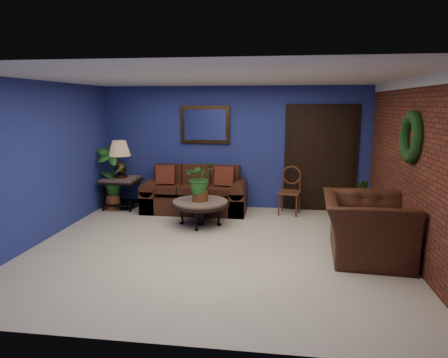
# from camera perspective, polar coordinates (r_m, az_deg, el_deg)

# --- Properties ---
(floor) EXTENTS (5.50, 5.50, 0.00)m
(floor) POSITION_cam_1_polar(r_m,az_deg,el_deg) (6.12, -1.24, -9.80)
(floor) COLOR beige
(floor) RESTS_ON ground
(wall_back) EXTENTS (5.50, 0.04, 2.50)m
(wall_back) POSITION_cam_1_polar(r_m,az_deg,el_deg) (8.26, 1.47, 4.49)
(wall_back) COLOR navy
(wall_back) RESTS_ON ground
(wall_left) EXTENTS (0.04, 5.00, 2.50)m
(wall_left) POSITION_cam_1_polar(r_m,az_deg,el_deg) (6.80, -24.84, 2.16)
(wall_left) COLOR navy
(wall_left) RESTS_ON ground
(wall_right_brick) EXTENTS (0.04, 5.00, 2.50)m
(wall_right_brick) POSITION_cam_1_polar(r_m,az_deg,el_deg) (6.02, 25.54, 1.11)
(wall_right_brick) COLOR brown
(wall_right_brick) RESTS_ON ground
(ceiling) EXTENTS (5.50, 5.00, 0.02)m
(ceiling) POSITION_cam_1_polar(r_m,az_deg,el_deg) (5.74, -1.34, 14.26)
(ceiling) COLOR silver
(ceiling) RESTS_ON wall_back
(crown_molding) EXTENTS (0.03, 5.00, 0.14)m
(crown_molding) POSITION_cam_1_polar(r_m,az_deg,el_deg) (5.95, 26.19, 12.40)
(crown_molding) COLOR white
(crown_molding) RESTS_ON wall_right_brick
(wall_mirror) EXTENTS (1.02, 0.06, 0.77)m
(wall_mirror) POSITION_cam_1_polar(r_m,az_deg,el_deg) (8.27, -2.72, 7.76)
(wall_mirror) COLOR #483014
(wall_mirror) RESTS_ON wall_back
(closet_door) EXTENTS (1.44, 0.06, 2.18)m
(closet_door) POSITION_cam_1_polar(r_m,az_deg,el_deg) (8.25, 13.63, 2.78)
(closet_door) COLOR black
(closet_door) RESTS_ON wall_back
(wreath) EXTENTS (0.16, 0.72, 0.72)m
(wreath) POSITION_cam_1_polar(r_m,az_deg,el_deg) (6.00, 25.20, 5.45)
(wreath) COLOR black
(wreath) RESTS_ON wall_right_brick
(sofa) EXTENTS (2.05, 0.89, 0.92)m
(sofa) POSITION_cam_1_polar(r_m,az_deg,el_deg) (8.12, -4.05, -2.42)
(sofa) COLOR #411F12
(sofa) RESTS_ON ground
(coffee_table) EXTENTS (1.04, 1.04, 0.45)m
(coffee_table) POSITION_cam_1_polar(r_m,az_deg,el_deg) (7.13, -3.42, -3.57)
(coffee_table) COLOR #58524D
(coffee_table) RESTS_ON ground
(end_table) EXTENTS (0.71, 0.71, 0.64)m
(end_table) POSITION_cam_1_polar(r_m,az_deg,el_deg) (8.51, -14.48, -0.80)
(end_table) COLOR #58524D
(end_table) RESTS_ON ground
(table_lamp) EXTENTS (0.44, 0.44, 0.74)m
(table_lamp) POSITION_cam_1_polar(r_m,az_deg,el_deg) (8.42, -14.68, 3.38)
(table_lamp) COLOR #483014
(table_lamp) RESTS_ON end_table
(side_chair) EXTENTS (0.47, 0.47, 0.94)m
(side_chair) POSITION_cam_1_polar(r_m,az_deg,el_deg) (7.95, 9.46, -1.15)
(side_chair) COLOR brown
(side_chair) RESTS_ON ground
(armchair) EXTENTS (1.26, 1.42, 0.87)m
(armchair) POSITION_cam_1_polar(r_m,az_deg,el_deg) (5.98, 19.57, -6.54)
(armchair) COLOR #411F12
(armchair) RESTS_ON ground
(coffee_plant) EXTENTS (0.66, 0.62, 0.72)m
(coffee_plant) POSITION_cam_1_polar(r_m,az_deg,el_deg) (7.03, -3.46, 0.00)
(coffee_plant) COLOR brown
(coffee_plant) RESTS_ON coffee_table
(floor_plant) EXTENTS (0.37, 0.30, 0.81)m
(floor_plant) POSITION_cam_1_polar(r_m,az_deg,el_deg) (7.64, 18.50, -2.89)
(floor_plant) COLOR brown
(floor_plant) RESTS_ON ground
(tall_plant) EXTENTS (0.65, 0.50, 1.38)m
(tall_plant) POSITION_cam_1_polar(r_m,az_deg,el_deg) (8.43, -15.77, 0.71)
(tall_plant) COLOR #602A1B
(tall_plant) RESTS_ON ground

